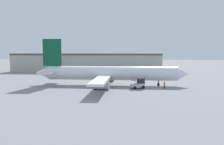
# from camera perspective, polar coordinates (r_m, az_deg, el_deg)

# --- Properties ---
(ground_plane) EXTENTS (400.00, 400.00, 0.00)m
(ground_plane) POSITION_cam_1_polar(r_m,az_deg,el_deg) (58.65, 0.00, -3.33)
(ground_plane) COLOR gray
(terminal_building) EXTENTS (66.37, 17.24, 8.21)m
(terminal_building) POSITION_cam_1_polar(r_m,az_deg,el_deg) (102.64, -6.36, 2.67)
(terminal_building) COLOR #ADA89E
(terminal_building) RESTS_ON ground_plane
(airplane) EXTENTS (41.23, 35.63, 12.40)m
(airplane) POSITION_cam_1_polar(r_m,az_deg,el_deg) (58.36, -1.05, -0.21)
(airplane) COLOR white
(airplane) RESTS_ON ground_plane
(ground_crew_worker) EXTENTS (0.40, 0.40, 1.84)m
(ground_crew_worker) POSITION_cam_1_polar(r_m,az_deg,el_deg) (54.54, 13.52, -3.09)
(ground_crew_worker) COLOR #1E2338
(ground_crew_worker) RESTS_ON ground_plane
(baggage_tug) EXTENTS (2.92, 2.35, 1.86)m
(baggage_tug) POSITION_cam_1_polar(r_m,az_deg,el_deg) (52.03, -3.06, -3.49)
(baggage_tug) COLOR #B2B2B7
(baggage_tug) RESTS_ON ground_plane
(belt_loader_truck) EXTENTS (3.56, 2.88, 2.56)m
(belt_loader_truck) POSITION_cam_1_polar(r_m,az_deg,el_deg) (53.37, 6.95, -2.95)
(belt_loader_truck) COLOR #B2B2B7
(belt_loader_truck) RESTS_ON ground_plane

